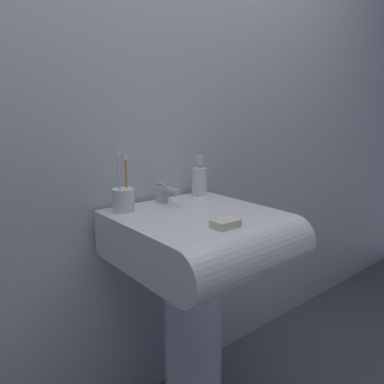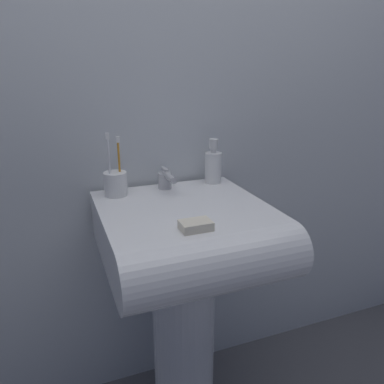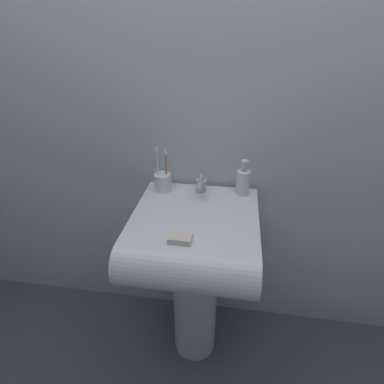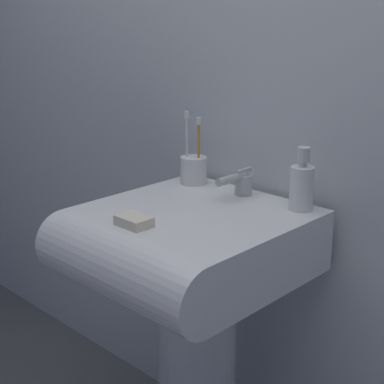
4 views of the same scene
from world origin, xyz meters
TOP-DOWN VIEW (x-y plane):
  - wall_back at (0.00, 0.29)m, footprint 5.00×0.05m
  - sink_pedestal at (0.00, 0.00)m, footprint 0.21×0.21m
  - sink_basin at (0.00, -0.06)m, footprint 0.51×0.56m
  - faucet at (0.00, 0.17)m, footprint 0.05×0.13m
  - toothbrush_cup at (-0.18, 0.17)m, footprint 0.08×0.08m
  - soap_bottle at (0.19, 0.19)m, footprint 0.06×0.06m
  - bar_soap at (-0.03, -0.19)m, footprint 0.08×0.06m

SIDE VIEW (x-z plane):
  - sink_pedestal at x=0.00m, z-range 0.00..0.70m
  - sink_basin at x=0.00m, z-range 0.70..0.86m
  - bar_soap at x=-0.03m, z-range 0.86..0.89m
  - faucet at x=0.00m, z-range 0.86..0.94m
  - toothbrush_cup at x=-0.18m, z-range 0.80..1.01m
  - soap_bottle at x=0.19m, z-range 0.84..1.01m
  - wall_back at x=0.00m, z-range 0.00..2.40m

